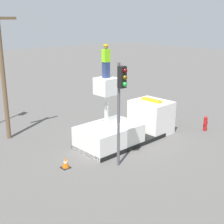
{
  "coord_description": "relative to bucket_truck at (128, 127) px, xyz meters",
  "views": [
    {
      "loc": [
        -12.16,
        -12.13,
        7.02
      ],
      "look_at": [
        -1.67,
        -0.99,
        2.46
      ],
      "focal_mm": 50.0,
      "sensor_mm": 36.0,
      "label": 1
    }
  ],
  "objects": [
    {
      "name": "fire_hydrant",
      "position": [
        4.89,
        -2.29,
        -0.37
      ],
      "size": [
        0.48,
        0.24,
        0.99
      ],
      "color": "red",
      "rests_on": "ground"
    },
    {
      "name": "ground_plane",
      "position": [
        -0.59,
        0.0,
        -0.85
      ],
      "size": [
        120.0,
        120.0,
        0.0
      ],
      "primitive_type": "plane",
      "color": "#565451"
    },
    {
      "name": "traffic_cone_rear",
      "position": [
        -4.88,
        -0.43,
        -0.58
      ],
      "size": [
        0.42,
        0.42,
        0.57
      ],
      "color": "black",
      "rests_on": "ground"
    },
    {
      "name": "traffic_light_pole",
      "position": [
        -2.76,
        -2.12,
        2.79
      ],
      "size": [
        0.34,
        0.57,
        5.14
      ],
      "color": "#515156",
      "rests_on": "ground"
    },
    {
      "name": "utility_pole",
      "position": [
        -5.06,
        5.29,
        3.3
      ],
      "size": [
        2.2,
        0.26,
        7.68
      ],
      "color": "brown",
      "rests_on": "ground"
    },
    {
      "name": "bucket_truck",
      "position": [
        0.0,
        0.0,
        0.0
      ],
      "size": [
        6.39,
        2.45,
        4.03
      ],
      "color": "black",
      "rests_on": "ground"
    },
    {
      "name": "worker",
      "position": [
        -1.76,
        0.0,
        4.06
      ],
      "size": [
        0.4,
        0.26,
        1.75
      ],
      "color": "navy",
      "rests_on": "bucket_truck"
    }
  ]
}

